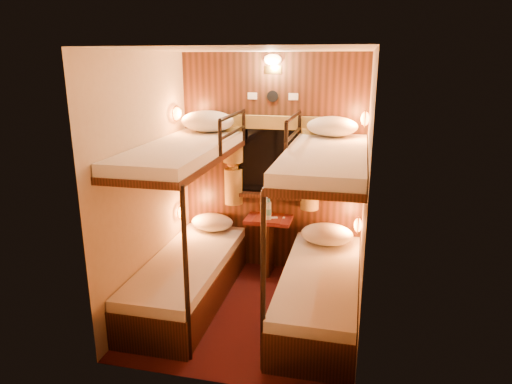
% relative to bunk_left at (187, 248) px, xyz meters
% --- Properties ---
extents(floor, '(2.10, 2.10, 0.00)m').
position_rel_bunk_left_xyz_m(floor, '(0.65, -0.07, -0.56)').
color(floor, '#3C1010').
rests_on(floor, ground).
extents(ceiling, '(2.10, 2.10, 0.00)m').
position_rel_bunk_left_xyz_m(ceiling, '(0.65, -0.07, 1.84)').
color(ceiling, silver).
rests_on(ceiling, wall_back).
extents(wall_back, '(2.40, 0.00, 2.40)m').
position_rel_bunk_left_xyz_m(wall_back, '(0.65, 0.98, 0.64)').
color(wall_back, '#C6B293').
rests_on(wall_back, floor).
extents(wall_front, '(2.40, 0.00, 2.40)m').
position_rel_bunk_left_xyz_m(wall_front, '(0.65, -1.12, 0.64)').
color(wall_front, '#C6B293').
rests_on(wall_front, floor).
extents(wall_left, '(0.00, 2.40, 2.40)m').
position_rel_bunk_left_xyz_m(wall_left, '(-0.35, -0.07, 0.64)').
color(wall_left, '#C6B293').
rests_on(wall_left, floor).
extents(wall_right, '(0.00, 2.40, 2.40)m').
position_rel_bunk_left_xyz_m(wall_right, '(1.65, -0.07, 0.64)').
color(wall_right, '#C6B293').
rests_on(wall_right, floor).
extents(back_panel, '(2.00, 0.03, 2.40)m').
position_rel_bunk_left_xyz_m(back_panel, '(0.65, 0.97, 0.64)').
color(back_panel, black).
rests_on(back_panel, floor).
extents(bunk_left, '(0.72, 1.90, 1.82)m').
position_rel_bunk_left_xyz_m(bunk_left, '(0.00, 0.00, 0.00)').
color(bunk_left, black).
rests_on(bunk_left, floor).
extents(bunk_right, '(0.72, 1.90, 1.82)m').
position_rel_bunk_left_xyz_m(bunk_right, '(1.30, 0.00, 0.00)').
color(bunk_right, black).
rests_on(bunk_right, floor).
extents(window, '(1.00, 0.12, 0.79)m').
position_rel_bunk_left_xyz_m(window, '(0.65, 0.94, 0.62)').
color(window, black).
rests_on(window, back_panel).
extents(curtains, '(1.10, 0.22, 1.00)m').
position_rel_bunk_left_xyz_m(curtains, '(0.65, 0.90, 0.71)').
color(curtains, olive).
rests_on(curtains, back_panel).
extents(back_fixtures, '(0.54, 0.09, 0.48)m').
position_rel_bunk_left_xyz_m(back_fixtures, '(0.65, 0.93, 1.69)').
color(back_fixtures, black).
rests_on(back_fixtures, back_panel).
extents(reading_lamps, '(2.00, 0.20, 1.25)m').
position_rel_bunk_left_xyz_m(reading_lamps, '(0.65, 0.63, 0.68)').
color(reading_lamps, orange).
rests_on(reading_lamps, wall_left).
extents(table, '(0.50, 0.34, 0.66)m').
position_rel_bunk_left_xyz_m(table, '(0.65, 0.78, -0.14)').
color(table, maroon).
rests_on(table, floor).
extents(bottle_left, '(0.08, 0.08, 0.27)m').
position_rel_bunk_left_xyz_m(bottle_left, '(0.60, 0.79, 0.21)').
color(bottle_left, '#99BFE5').
rests_on(bottle_left, table).
extents(bottle_right, '(0.07, 0.07, 0.23)m').
position_rel_bunk_left_xyz_m(bottle_right, '(0.65, 0.73, 0.19)').
color(bottle_right, '#99BFE5').
rests_on(bottle_right, table).
extents(sachet_a, '(0.10, 0.09, 0.01)m').
position_rel_bunk_left_xyz_m(sachet_a, '(0.70, 0.79, 0.09)').
color(sachet_a, silver).
rests_on(sachet_a, table).
extents(sachet_b, '(0.06, 0.05, 0.00)m').
position_rel_bunk_left_xyz_m(sachet_b, '(0.79, 0.82, 0.09)').
color(sachet_b, silver).
rests_on(sachet_b, table).
extents(pillow_lower_left, '(0.48, 0.34, 0.19)m').
position_rel_bunk_left_xyz_m(pillow_lower_left, '(-0.00, 0.77, -0.01)').
color(pillow_lower_left, silver).
rests_on(pillow_lower_left, bunk_left).
extents(pillow_lower_right, '(0.55, 0.39, 0.21)m').
position_rel_bunk_left_xyz_m(pillow_lower_right, '(1.30, 0.65, 0.01)').
color(pillow_lower_right, silver).
rests_on(pillow_lower_right, bunk_right).
extents(pillow_upper_left, '(0.57, 0.40, 0.22)m').
position_rel_bunk_left_xyz_m(pillow_upper_left, '(-0.00, 0.72, 1.14)').
color(pillow_upper_left, silver).
rests_on(pillow_upper_left, bunk_left).
extents(pillow_upper_right, '(0.50, 0.36, 0.20)m').
position_rel_bunk_left_xyz_m(pillow_upper_right, '(1.30, 0.71, 1.13)').
color(pillow_upper_right, silver).
rests_on(pillow_upper_right, bunk_right).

